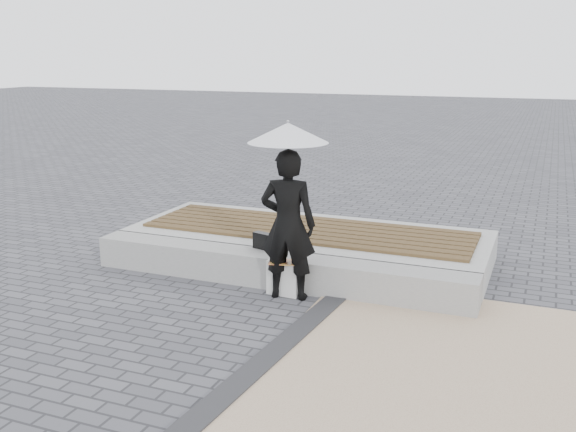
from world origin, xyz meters
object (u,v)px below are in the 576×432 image
(handbag, at_px, (264,241))
(canvas_tote, at_px, (284,278))
(parasol, at_px, (288,133))
(woman, at_px, (288,225))
(seating_ledge, at_px, (275,269))

(handbag, xyz_separation_m, canvas_tote, (0.45, -0.43, -0.30))
(parasol, distance_m, handbag, 1.63)
(woman, distance_m, handbag, 0.82)
(seating_ledge, relative_size, canvas_tote, 11.87)
(parasol, height_order, handbag, parasol)
(seating_ledge, distance_m, handbag, 0.40)
(woman, distance_m, canvas_tote, 0.69)
(parasol, bearing_deg, canvas_tote, 140.16)
(woman, bearing_deg, canvas_tote, -49.35)
(woman, height_order, handbag, woman)
(canvas_tote, bearing_deg, woman, -35.03)
(seating_ledge, bearing_deg, handbag, 144.84)
(parasol, bearing_deg, handbag, 136.93)
(canvas_tote, bearing_deg, parasol, -35.03)
(woman, bearing_deg, parasol, 180.00)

